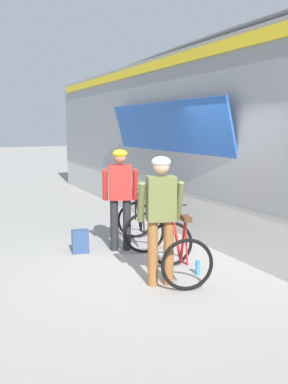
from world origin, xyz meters
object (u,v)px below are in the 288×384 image
water_bottle_by_the_backpack (75,247)px  water_bottle_near_the_bikes (198,267)px  cyclist_near_in_red (120,191)px  bicycle_near_black (140,223)px  cyclist_far_in_olive (161,209)px  bicycle_far_red (178,250)px  backpack_on_platform (80,241)px

water_bottle_by_the_backpack → water_bottle_near_the_bikes: bearing=-53.5°
cyclist_near_in_red → bicycle_near_black: size_ratio=1.44×
bicycle_near_black → water_bottle_near_the_bikes: size_ratio=5.72×
cyclist_far_in_olive → bicycle_near_black: size_ratio=1.44×
bicycle_far_red → water_bottle_near_the_bikes: (0.32, -0.02, -0.29)m
cyclist_far_in_olive → water_bottle_by_the_backpack: 2.25m
cyclist_far_in_olive → water_bottle_by_the_backpack: size_ratio=8.79×
water_bottle_near_the_bikes → water_bottle_by_the_backpack: (-1.33, 1.80, -0.01)m
cyclist_far_in_olive → bicycle_far_red: bearing=22.0°
cyclist_near_in_red → water_bottle_by_the_backpack: cyclist_near_in_red is taller
bicycle_far_red → water_bottle_by_the_backpack: size_ratio=6.11×
cyclist_near_in_red → cyclist_far_in_olive: 1.78m
backpack_on_platform → water_bottle_by_the_backpack: backpack_on_platform is taller
backpack_on_platform → water_bottle_near_the_bikes: 2.18m
cyclist_far_in_olive → water_bottle_near_the_bikes: bearing=10.3°
water_bottle_near_the_bikes → water_bottle_by_the_backpack: water_bottle_near_the_bikes is taller
water_bottle_near_the_bikes → water_bottle_by_the_backpack: bearing=126.5°
cyclist_near_in_red → water_bottle_near_the_bikes: (0.54, -1.65, -0.95)m
bicycle_far_red → backpack_on_platform: 2.00m
bicycle_far_red → cyclist_far_in_olive: bearing=-158.0°
water_bottle_by_the_backpack → bicycle_far_red: bearing=-60.3°
bicycle_far_red → water_bottle_near_the_bikes: bearing=-4.0°
bicycle_far_red → water_bottle_near_the_bikes: 0.44m
bicycle_far_red → water_bottle_near_the_bikes: size_ratio=5.73×
backpack_on_platform → cyclist_near_in_red: bearing=-1.4°
bicycle_near_black → bicycle_far_red: 1.79m
backpack_on_platform → water_bottle_by_the_backpack: 0.14m
cyclist_far_in_olive → water_bottle_by_the_backpack: (-0.66, 1.93, -0.95)m
bicycle_far_red → cyclist_near_in_red: bearing=97.9°
cyclist_far_in_olive → backpack_on_platform: bearing=106.2°
bicycle_far_red → water_bottle_near_the_bikes: bicycle_far_red is taller
cyclist_far_in_olive → water_bottle_near_the_bikes: size_ratio=8.24×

